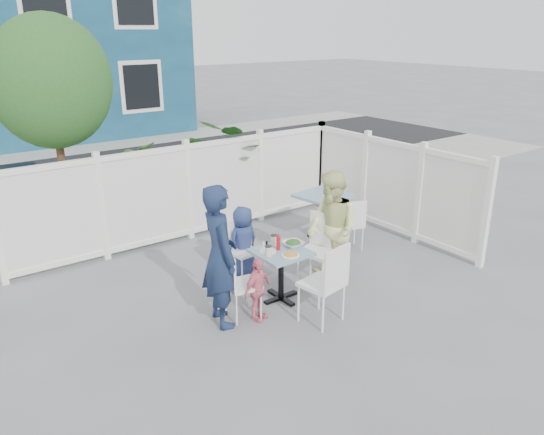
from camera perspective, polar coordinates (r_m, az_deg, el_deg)
ground at (r=7.20m, az=-0.24°, el=-8.09°), size 80.00×80.00×0.00m
near_sidewalk at (r=10.26m, az=-12.93°, el=0.15°), size 24.00×2.60×0.01m
street at (r=13.60m, az=-19.38°, el=4.35°), size 24.00×5.00×0.01m
far_sidewalk at (r=16.52m, az=-22.76°, el=6.53°), size 24.00×1.60×0.01m
fence_back at (r=8.85m, az=-8.98°, el=2.58°), size 5.86×0.08×1.60m
fence_right at (r=9.23m, az=12.67°, el=3.07°), size 0.08×3.66×1.60m
tree at (r=8.73m, az=-22.70°, el=13.24°), size 1.80×1.62×3.59m
utility_cabinet at (r=9.67m, az=-25.45°, el=1.15°), size 0.67×0.50×1.18m
potted_shrub_a at (r=9.22m, az=-14.29°, el=3.00°), size 1.23×1.23×1.60m
potted_shrub_b at (r=9.92m, az=-4.20°, el=5.48°), size 1.79×1.95×1.84m
main_table at (r=6.81m, az=0.98°, el=-4.81°), size 0.65×0.65×0.68m
spare_table at (r=8.69m, az=5.57°, el=1.33°), size 0.87×0.87×0.81m
chair_left at (r=6.41m, az=-3.82°, el=-6.72°), size 0.44×0.45×0.88m
chair_right at (r=7.29m, az=5.19°, el=-2.83°), size 0.56×0.56×0.98m
chair_back at (r=7.44m, az=-3.39°, el=-2.95°), size 0.42×0.40×0.85m
chair_near at (r=6.28m, az=6.02°, el=-6.56°), size 0.53×0.52×1.02m
chair_spare at (r=8.41m, az=8.55°, el=-0.39°), size 0.49×0.49×0.85m
man at (r=6.19m, az=-5.64°, el=-4.15°), size 0.53×0.70×1.73m
woman at (r=7.22m, az=6.46°, el=-1.23°), size 0.74×0.88×1.58m
boy at (r=7.48m, az=-3.12°, el=-2.62°), size 0.55×0.40×1.03m
toddler at (r=6.41m, az=-1.57°, el=-7.76°), size 0.51×0.33×0.80m
plate_main at (r=6.62m, az=2.02°, el=-4.07°), size 0.23×0.23×0.01m
plate_side at (r=6.73m, az=-0.46°, el=-3.64°), size 0.22×0.22×0.01m
salad_bowl at (r=6.88m, az=2.29°, el=-2.88°), size 0.26×0.26×0.06m
coffee_cup_a at (r=6.59m, az=-0.40°, el=-3.66°), size 0.08×0.08×0.12m
coffee_cup_b at (r=6.92m, az=0.20°, el=-2.46°), size 0.08×0.08×0.13m
ketchup_bottle at (r=6.76m, az=0.69°, el=-2.79°), size 0.05×0.05×0.18m
salt_shaker at (r=6.87m, az=-0.93°, el=-2.88°), size 0.03×0.03×0.07m
pepper_shaker at (r=6.89m, az=-0.57°, el=-2.83°), size 0.03×0.03×0.07m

